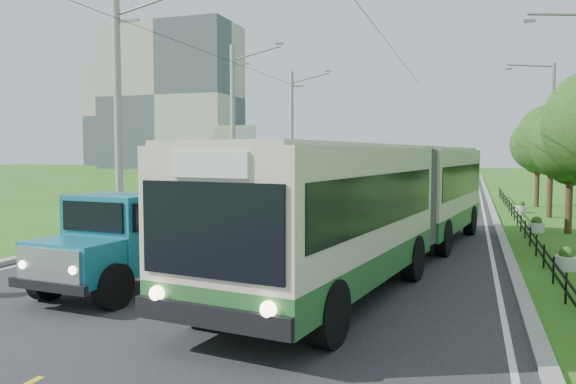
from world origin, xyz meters
The scene contains 23 objects.
ground centered at (0.00, 0.00, 0.00)m, with size 240.00×240.00×0.00m, color #2F6918.
road centered at (0.00, 20.00, 0.01)m, with size 14.00×120.00×0.02m, color #28282B.
curb_left centered at (-7.20, 20.00, 0.07)m, with size 0.40×120.00×0.15m, color #9E9E99.
curb_right centered at (7.15, 20.00, 0.05)m, with size 0.30×120.00×0.10m, color #9E9E99.
edge_line_left centered at (-6.65, 20.00, 0.02)m, with size 0.12×120.00×0.00m, color silver.
edge_line_right centered at (6.65, 20.00, 0.02)m, with size 0.12×120.00×0.00m, color silver.
centre_dash centered at (0.00, 0.00, 0.02)m, with size 0.12×2.20×0.00m, color yellow.
railing_right centered at (8.00, 14.00, 0.30)m, with size 0.04×40.00×0.60m, color black.
pole_near centered at (-8.26, 9.00, 5.09)m, with size 3.51×0.32×10.00m.
pole_mid centered at (-8.26, 21.00, 5.09)m, with size 3.51×0.32×10.00m.
pole_far centered at (-8.26, 33.00, 5.09)m, with size 3.51×0.32×10.00m.
tree_fourth centered at (9.86, 14.14, 3.59)m, with size 3.24×3.31×5.40m.
tree_fifth centered at (9.86, 20.14, 3.85)m, with size 3.48×3.52×5.80m.
tree_back centered at (9.86, 26.14, 3.65)m, with size 3.30×3.36×5.50m.
streetlight_far centered at (10.64, 28.00, 4.90)m, with size 3.02×0.20×9.07m.
planter_near centered at (8.60, 6.00, 0.29)m, with size 0.64×0.64×0.67m.
planter_mid centered at (8.60, 14.00, 0.29)m, with size 0.64×0.64×0.67m.
planter_far centered at (8.60, 22.00, 0.29)m, with size 0.64×0.64×0.67m.
billboard_left centered at (-9.50, 24.00, 3.87)m, with size 3.00×0.20×5.20m.
apartment_near centered at (-55.00, 95.00, 15.00)m, with size 28.00×14.00×30.00m, color #B7B2A3.
apartment_far centered at (-80.00, 120.00, 13.00)m, with size 24.00×14.00×26.00m, color #B7B2A3.
bus centered at (3.54, 5.05, 2.06)m, with size 5.51×18.00×3.43m.
dump_truck centered at (-1.92, 0.54, 1.33)m, with size 2.67×5.77×2.35m.
Camera 1 is at (5.98, -11.43, 3.32)m, focal length 35.00 mm.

